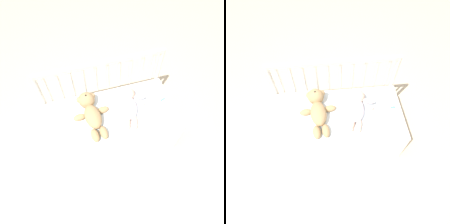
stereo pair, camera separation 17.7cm
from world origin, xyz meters
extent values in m
plane|color=#C6B293|center=(0.00, 0.00, 0.00)|extent=(12.00, 12.00, 0.00)
cube|color=white|center=(0.00, 0.00, 0.23)|extent=(1.19, 0.60, 0.45)
cylinder|color=beige|center=(-0.58, 0.32, 0.41)|extent=(0.04, 0.04, 0.81)
cylinder|color=beige|center=(0.58, 0.32, 0.41)|extent=(0.04, 0.04, 0.81)
cube|color=beige|center=(0.00, 0.32, 0.79)|extent=(1.15, 0.03, 0.04)
cylinder|color=beige|center=(-0.50, 0.32, 0.61)|extent=(0.02, 0.02, 0.33)
cylinder|color=beige|center=(-0.39, 0.32, 0.61)|extent=(0.02, 0.02, 0.33)
cylinder|color=beige|center=(-0.28, 0.32, 0.61)|extent=(0.02, 0.02, 0.33)
cylinder|color=beige|center=(-0.17, 0.32, 0.61)|extent=(0.02, 0.02, 0.33)
cylinder|color=beige|center=(-0.06, 0.32, 0.61)|extent=(0.02, 0.02, 0.33)
cylinder|color=beige|center=(0.06, 0.32, 0.61)|extent=(0.02, 0.02, 0.33)
cylinder|color=beige|center=(0.17, 0.32, 0.61)|extent=(0.02, 0.02, 0.33)
cylinder|color=beige|center=(0.28, 0.32, 0.61)|extent=(0.02, 0.02, 0.33)
cylinder|color=beige|center=(0.39, 0.32, 0.61)|extent=(0.02, 0.02, 0.33)
cylinder|color=beige|center=(0.50, 0.32, 0.61)|extent=(0.02, 0.02, 0.33)
cube|color=white|center=(-0.02, 0.00, 0.45)|extent=(0.89, 0.56, 0.01)
ellipsoid|color=tan|center=(-0.17, 0.00, 0.51)|extent=(0.16, 0.26, 0.12)
sphere|color=tan|center=(-0.19, 0.18, 0.53)|extent=(0.15, 0.15, 0.15)
sphere|color=beige|center=(-0.19, 0.18, 0.57)|extent=(0.06, 0.06, 0.06)
sphere|color=black|center=(-0.19, 0.18, 0.59)|extent=(0.02, 0.02, 0.02)
sphere|color=tan|center=(-0.25, 0.20, 0.53)|extent=(0.06, 0.06, 0.06)
sphere|color=tan|center=(-0.13, 0.21, 0.53)|extent=(0.06, 0.06, 0.06)
ellipsoid|color=tan|center=(-0.29, 0.04, 0.48)|extent=(0.12, 0.07, 0.06)
ellipsoid|color=tan|center=(-0.07, 0.06, 0.48)|extent=(0.12, 0.07, 0.06)
ellipsoid|color=tan|center=(-0.20, -0.17, 0.48)|extent=(0.08, 0.13, 0.07)
ellipsoid|color=tan|center=(-0.12, -0.16, 0.48)|extent=(0.08, 0.13, 0.07)
ellipsoid|color=white|center=(0.17, 0.00, 0.50)|extent=(0.18, 0.26, 0.10)
sphere|color=beige|center=(0.21, 0.15, 0.51)|extent=(0.12, 0.12, 0.12)
ellipsoid|color=white|center=(0.09, 0.08, 0.47)|extent=(0.12, 0.07, 0.05)
ellipsoid|color=white|center=(0.29, 0.07, 0.53)|extent=(0.12, 0.07, 0.05)
sphere|color=beige|center=(0.06, 0.09, 0.47)|extent=(0.04, 0.04, 0.04)
sphere|color=beige|center=(0.31, 0.03, 0.47)|extent=(0.04, 0.04, 0.04)
ellipsoid|color=beige|center=(0.11, -0.11, 0.48)|extent=(0.08, 0.12, 0.05)
ellipsoid|color=beige|center=(0.17, -0.13, 0.48)|extent=(0.08, 0.12, 0.05)
sphere|color=beige|center=(0.10, -0.17, 0.47)|extent=(0.04, 0.04, 0.04)
sphere|color=beige|center=(0.16, -0.18, 0.47)|extent=(0.04, 0.04, 0.04)
cylinder|color=white|center=(0.51, -0.04, 0.47)|extent=(0.04, 0.11, 0.04)
cylinder|color=#4C99D8|center=(0.51, 0.01, 0.47)|extent=(0.05, 0.02, 0.05)
sphere|color=#EAC67F|center=(0.51, 0.03, 0.47)|extent=(0.03, 0.03, 0.03)
camera|label=1|loc=(-0.27, -0.92, 2.00)|focal=32.00mm
camera|label=2|loc=(-0.10, -0.95, 2.00)|focal=32.00mm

